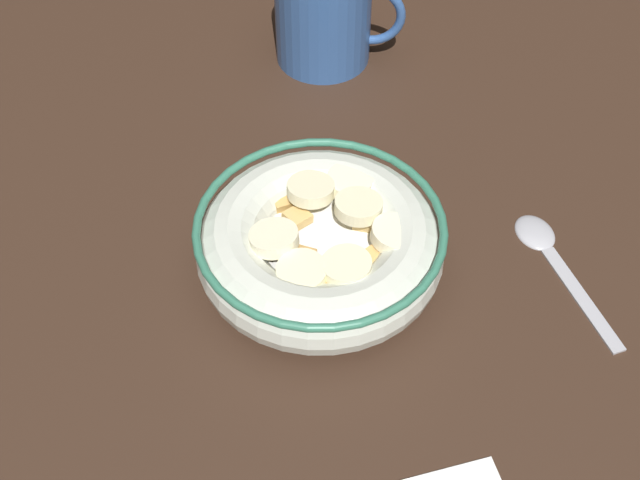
% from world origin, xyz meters
% --- Properties ---
extents(ground_plane, '(1.32, 1.32, 0.02)m').
position_xyz_m(ground_plane, '(0.00, 0.00, -0.01)').
color(ground_plane, '#332116').
extents(cereal_bowl, '(0.17, 0.17, 0.05)m').
position_xyz_m(cereal_bowl, '(0.00, 0.00, 0.03)').
color(cereal_bowl, beige).
rests_on(cereal_bowl, ground_plane).
extents(spoon, '(0.07, 0.13, 0.01)m').
position_xyz_m(spoon, '(0.16, 0.03, 0.00)').
color(spoon, '#A5A5AD').
rests_on(spoon, ground_plane).
extents(coffee_mug, '(0.11, 0.08, 0.09)m').
position_xyz_m(coffee_mug, '(-0.02, 0.24, 0.05)').
color(coffee_mug, '#335999').
rests_on(coffee_mug, ground_plane).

